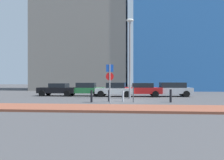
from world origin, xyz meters
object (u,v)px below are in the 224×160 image
(parked_car_red, at_px, (141,89))
(traffic_bollard_edge, at_px, (171,96))
(parked_car_black, at_px, (58,89))
(traffic_bollard_far, at_px, (91,96))
(parked_car_silver, at_px, (170,89))
(street_lamp, at_px, (130,52))
(parked_car_white, at_px, (115,89))
(parking_meter, at_px, (133,90))
(parked_car_green, at_px, (84,89))
(traffic_bollard_mid, at_px, (123,96))
(parking_sign_post, at_px, (110,79))
(traffic_bollard_near, at_px, (109,96))

(parked_car_red, bearing_deg, traffic_bollard_edge, -71.18)
(parked_car_black, distance_m, traffic_bollard_far, 8.17)
(parked_car_silver, bearing_deg, parked_car_black, -179.14)
(parked_car_silver, height_order, traffic_bollard_edge, parked_car_silver)
(parked_car_red, relative_size, street_lamp, 0.60)
(parked_car_white, distance_m, traffic_bollard_far, 6.33)
(parked_car_white, relative_size, parked_car_silver, 0.85)
(parked_car_red, xyz_separation_m, parking_meter, (-0.82, -6.17, 0.23))
(parked_car_white, xyz_separation_m, parking_meter, (1.86, -5.95, 0.22))
(parking_meter, distance_m, traffic_bollard_far, 3.31)
(traffic_bollard_far, xyz_separation_m, traffic_bollard_edge, (6.14, 0.36, 0.04))
(parked_car_green, height_order, parked_car_silver, parked_car_silver)
(traffic_bollard_mid, bearing_deg, traffic_bollard_edge, -7.66)
(parked_car_black, xyz_separation_m, traffic_bollard_edge, (10.96, -6.23, -0.21))
(parking_sign_post, distance_m, parking_meter, 2.12)
(traffic_bollard_mid, bearing_deg, parking_sign_post, -123.93)
(parked_car_green, relative_size, street_lamp, 0.60)
(parking_sign_post, bearing_deg, parking_meter, 22.78)
(parked_car_black, bearing_deg, parking_meter, -38.27)
(parking_sign_post, height_order, parking_meter, parking_sign_post)
(parking_meter, bearing_deg, traffic_bollard_mid, 142.65)
(parking_meter, xyz_separation_m, traffic_bollard_edge, (2.88, 0.14, -0.46))
(parked_car_silver, relative_size, street_lamp, 0.64)
(street_lamp, xyz_separation_m, traffic_bollard_mid, (-0.51, -2.89, -3.89))
(parking_sign_post, bearing_deg, parked_car_green, 115.29)
(parking_meter, distance_m, street_lamp, 4.89)
(parked_car_silver, xyz_separation_m, street_lamp, (-4.09, -3.03, 3.55))
(traffic_bollard_edge, bearing_deg, parked_car_green, 141.56)
(traffic_bollard_mid, distance_m, traffic_bollard_edge, 3.75)
(street_lamp, bearing_deg, parked_car_red, 66.48)
(parked_car_red, relative_size, traffic_bollard_mid, 5.11)
(parking_sign_post, bearing_deg, traffic_bollard_near, 98.48)
(parked_car_white, xyz_separation_m, traffic_bollard_far, (-1.40, -6.17, -0.28))
(parked_car_black, relative_size, parking_sign_post, 1.40)
(parked_car_silver, relative_size, traffic_bollard_near, 5.00)
(parked_car_white, xyz_separation_m, street_lamp, (1.53, -2.42, 3.58))
(traffic_bollard_edge, bearing_deg, parked_car_silver, 82.12)
(parked_car_green, xyz_separation_m, traffic_bollard_mid, (4.40, -5.94, -0.30))
(parked_car_green, distance_m, parked_car_silver, 9.00)
(parked_car_red, relative_size, parked_car_silver, 0.94)
(parked_car_black, height_order, traffic_bollard_mid, parked_car_black)
(traffic_bollard_near, bearing_deg, traffic_bollard_far, -151.31)
(parking_sign_post, distance_m, traffic_bollard_near, 1.86)
(traffic_bollard_far, bearing_deg, parked_car_white, 77.22)
(parking_meter, relative_size, traffic_bollard_edge, 1.49)
(parking_sign_post, relative_size, traffic_bollard_edge, 2.92)
(parked_car_black, bearing_deg, traffic_bollard_edge, -29.63)
(parked_car_red, height_order, traffic_bollard_edge, parked_car_red)
(parked_car_black, height_order, parked_car_green, parked_car_green)
(parking_meter, height_order, street_lamp, street_lamp)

